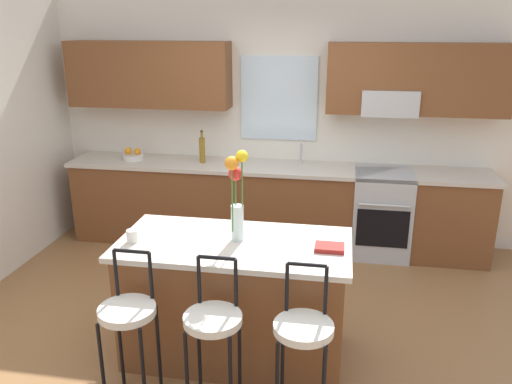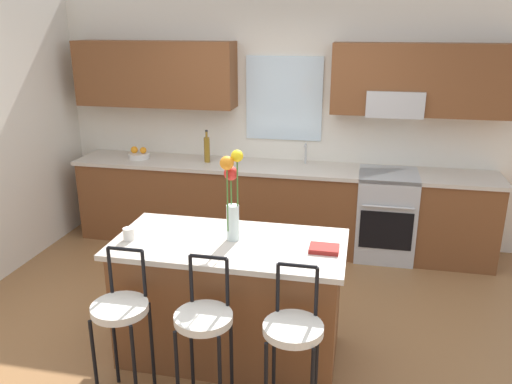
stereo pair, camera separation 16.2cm
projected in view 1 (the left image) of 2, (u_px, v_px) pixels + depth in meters
The scene contains 14 objects.
ground_plane at pixel (246, 328), 4.22m from camera, with size 14.00×14.00×0.00m, color olive.
back_wall_assembly at pixel (281, 107), 5.59m from camera, with size 5.60×0.50×2.70m.
counter_run at pixel (274, 205), 5.66m from camera, with size 4.56×0.64×0.92m.
sink_faucet at pixel (301, 151), 5.56m from camera, with size 0.02×0.13×0.23m.
oven_range at pixel (381, 213), 5.46m from camera, with size 0.60×0.64×0.92m.
kitchen_island at pixel (235, 299), 3.76m from camera, with size 1.64×0.82×0.92m.
bar_stool_near at pixel (128, 317), 3.21m from camera, with size 0.36×0.36×1.04m.
bar_stool_middle at pixel (213, 326), 3.13m from camera, with size 0.36×0.36×1.04m.
bar_stool_far at pixel (303, 334), 3.04m from camera, with size 0.36×0.36×1.04m.
flower_vase at pixel (236, 193), 3.53m from camera, with size 0.15×0.16×0.66m.
mug_ceramic at pixel (132, 236), 3.60m from camera, with size 0.08×0.08×0.09m, color silver.
cookbook at pixel (330, 248), 3.49m from camera, with size 0.20×0.15×0.03m, color maroon.
fruit_bowl_oranges at pixel (133, 156), 5.76m from camera, with size 0.24×0.24×0.13m.
bottle_olive_oil at pixel (202, 150), 5.60m from camera, with size 0.06×0.06×0.36m.
Camera 1 is at (0.70, -3.58, 2.40)m, focal length 35.97 mm.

